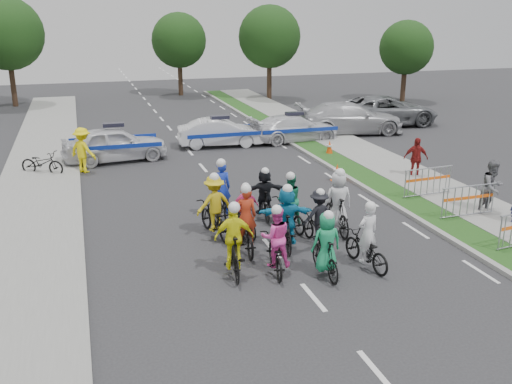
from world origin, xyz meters
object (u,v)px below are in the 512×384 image
object	(u,v)px
rider_12	(221,199)
tree_1	(270,37)
marshal_hiviz	(83,150)
cone_1	(329,148)
rider_10	(214,212)
rider_4	(318,223)
rider_3	(234,247)
tree_4	(179,40)
police_car_1	(220,133)
rider_6	(245,229)
police_car_2	(294,128)
civilian_suv	(385,111)
barrier_2	(428,183)
rider_1	(326,250)
civilian_sedan	(350,118)
barrier_1	(468,202)
cone_0	(337,173)
rider_0	(366,245)
tree_3	(7,34)
police_car_0	(115,144)
rider_9	(245,215)
spectator_2	(416,158)
spectator_1	(492,187)
rider_11	(264,197)
parked_bike	(42,163)
rider_5	(286,222)
rider_2	(275,247)
rider_8	(289,208)
tree_2	(406,48)
rider_7	(337,208)

from	to	relation	value
rider_12	tree_1	distance (m)	26.43
marshal_hiviz	cone_1	distance (m)	10.85
rider_10	rider_4	bearing A→B (deg)	138.19
rider_3	tree_4	distance (m)	32.75
police_car_1	tree_4	xyz separation A→B (m)	(1.32, 18.25, 3.51)
rider_6	police_car_2	bearing A→B (deg)	-111.49
rider_4	civilian_suv	bearing A→B (deg)	-131.42
barrier_2	rider_6	bearing A→B (deg)	-161.15
rider_1	civilian_sedan	xyz separation A→B (m)	(8.37, 15.64, 0.15)
rider_10	barrier_1	bearing A→B (deg)	161.46
civilian_sedan	barrier_2	distance (m)	11.25
cone_0	rider_0	bearing A→B (deg)	-109.66
cone_0	tree_3	distance (m)	27.51
police_car_0	rider_4	bearing A→B (deg)	-164.88
rider_3	marshal_hiviz	distance (m)	11.56
police_car_0	rider_9	bearing A→B (deg)	-171.05
police_car_2	spectator_2	xyz separation A→B (m)	(2.13, -7.79, 0.15)
rider_9	tree_1	distance (m)	27.80
rider_4	civilian_suv	size ratio (longest dim) A/B	0.28
spectator_1	rider_11	bearing A→B (deg)	152.54
cone_0	parked_bike	size ratio (longest dim) A/B	0.37
spectator_1	barrier_2	size ratio (longest dim) A/B	0.90
rider_5	cone_1	size ratio (longest dim) A/B	2.72
police_car_0	police_car_2	world-z (taller)	police_car_0
tree_3	rider_1	bearing A→B (deg)	-72.61
rider_2	rider_8	xyz separation A→B (m)	(1.37, 2.69, 0.00)
spectator_2	cone_1	xyz separation A→B (m)	(-1.64, 4.49, -0.48)
rider_11	civilian_sedan	distance (m)	14.08
marshal_hiviz	cone_1	xyz separation A→B (m)	(10.83, -0.34, -0.59)
spectator_2	rider_3	bearing A→B (deg)	-128.92
rider_3	rider_6	size ratio (longest dim) A/B	0.99
rider_1	tree_1	distance (m)	30.43
rider_1	rider_9	bearing A→B (deg)	-68.35
rider_11	barrier_1	bearing A→B (deg)	168.20
police_car_0	marshal_hiviz	distance (m)	2.05
police_car_0	spectator_1	bearing A→B (deg)	-141.37
rider_11	tree_2	xyz separation A→B (m)	(17.43, 20.60, 3.11)
rider_5	police_car_1	distance (m)	12.94
barrier_2	rider_0	bearing A→B (deg)	-136.74
civilian_sedan	spectator_2	bearing A→B (deg)	178.95
rider_2	parked_bike	size ratio (longest dim) A/B	1.00
spectator_1	barrier_2	xyz separation A→B (m)	(-1.02, 2.04, -0.34)
rider_5	rider_1	bearing A→B (deg)	110.83
tree_2	rider_7	bearing A→B (deg)	-125.08
rider_8	marshal_hiviz	bearing A→B (deg)	-65.59
rider_9	barrier_2	xyz separation A→B (m)	(7.14, 1.48, -0.08)
rider_6	rider_5	bearing A→B (deg)	174.46
rider_2	barrier_1	xyz separation A→B (m)	(7.09, 1.82, -0.12)
rider_0	cone_0	world-z (taller)	rider_0
cone_0	rider_9	bearing A→B (deg)	-138.86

